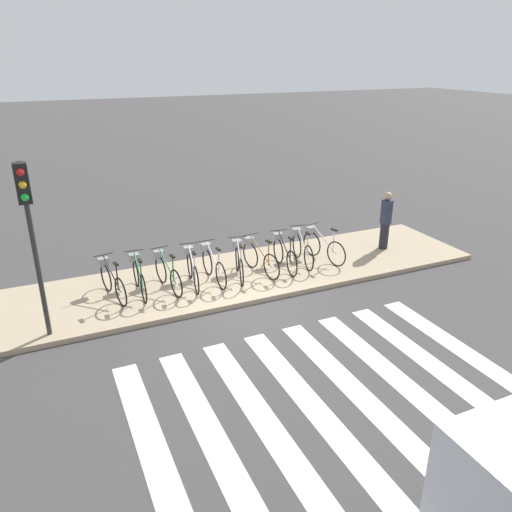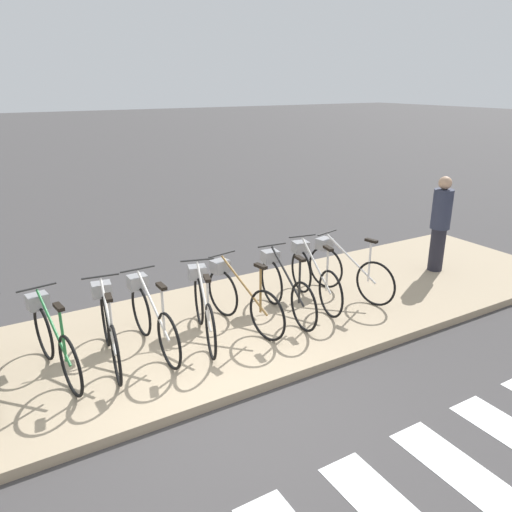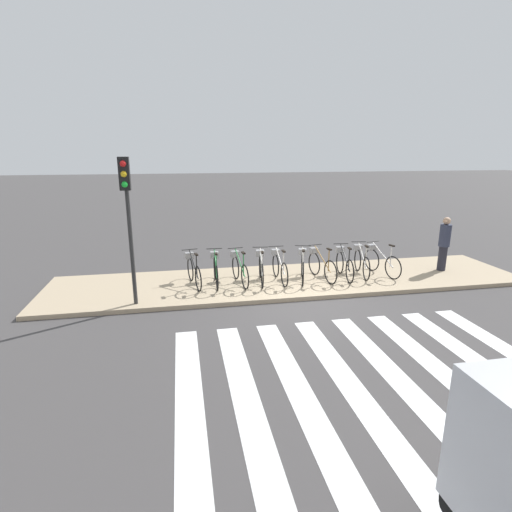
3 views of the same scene
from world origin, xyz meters
TOP-DOWN VIEW (x-y plane):
  - ground_plane at (0.00, 0.00)m, footprint 120.00×120.00m
  - sidewalk at (0.00, 1.54)m, footprint 14.05×3.08m
  - road_crosswalk at (0.00, -5.29)m, footprint 6.75×8.00m
  - parked_bicycle_0 at (-2.86, 1.55)m, footprint 0.50×1.65m
  - parked_bicycle_1 at (-2.23, 1.51)m, footprint 0.46×1.68m
  - parked_bicycle_2 at (-1.55, 1.47)m, footprint 0.46×1.67m
  - parked_bicycle_3 at (-0.91, 1.44)m, footprint 0.46×1.67m
  - parked_bicycle_4 at (-0.36, 1.45)m, footprint 0.46×1.68m
  - parked_bicycle_5 at (0.33, 1.39)m, footprint 0.60×1.62m
  - parked_bicycle_6 at (0.91, 1.43)m, footprint 0.47×1.66m
  - parked_bicycle_7 at (1.64, 1.41)m, footprint 0.46×1.67m
  - parked_bicycle_8 at (2.27, 1.56)m, footprint 0.47×1.66m
  - parked_bicycle_9 at (2.88, 1.51)m, footprint 0.54×1.64m
  - pedestrian at (5.04, 1.51)m, footprint 0.34×0.34m
  - traffic_light at (-4.36, 0.24)m, footprint 0.24×0.40m

SIDE VIEW (x-z plane):
  - ground_plane at x=0.00m, z-range 0.00..0.00m
  - road_crosswalk at x=0.00m, z-range 0.00..0.01m
  - sidewalk at x=0.00m, z-range 0.00..0.12m
  - parked_bicycle_0 at x=-2.86m, z-range 0.05..1.08m
  - parked_bicycle_1 at x=-2.23m, z-range 0.05..1.08m
  - parked_bicycle_2 at x=-1.55m, z-range 0.05..1.08m
  - parked_bicycle_3 at x=-0.91m, z-range 0.05..1.08m
  - parked_bicycle_4 at x=-0.36m, z-range 0.05..1.08m
  - parked_bicycle_5 at x=0.33m, z-range 0.05..1.08m
  - parked_bicycle_6 at x=0.91m, z-range 0.05..1.08m
  - parked_bicycle_7 at x=1.64m, z-range 0.05..1.08m
  - parked_bicycle_8 at x=2.27m, z-range 0.05..1.08m
  - parked_bicycle_9 at x=2.88m, z-range 0.05..1.08m
  - pedestrian at x=5.04m, z-range 0.17..1.89m
  - traffic_light at x=-4.36m, z-range 0.91..4.51m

